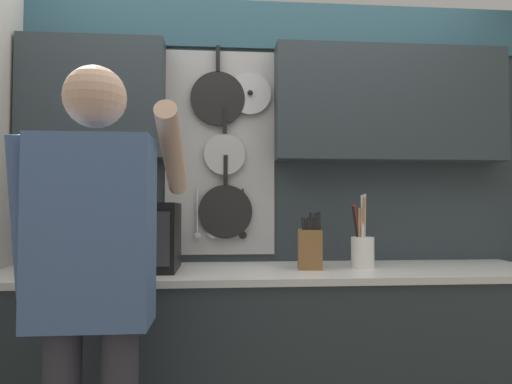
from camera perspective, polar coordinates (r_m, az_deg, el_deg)
The scene contains 6 objects.
base_cabinet_counter at distance 2.28m, azimuth 2.62°, elevation -21.20°, with size 2.59×0.66×0.92m.
back_wall_unit at distance 2.47m, azimuth 2.23°, elevation 3.29°, with size 3.16×0.20×2.34m.
microwave at distance 2.18m, azimuth -15.94°, elevation -5.39°, with size 0.47×0.36×0.31m.
knife_block at distance 2.19m, azimuth 6.76°, elevation -6.96°, with size 0.13×0.16×0.27m.
utensil_crock at distance 2.26m, azimuth 13.18°, elevation -6.93°, with size 0.11×0.11×0.35m.
person at distance 1.61m, azimuth -19.66°, elevation -9.29°, with size 0.54×0.62×1.68m.
Camera 1 is at (-0.28, -2.14, 1.20)m, focal length 32.00 mm.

